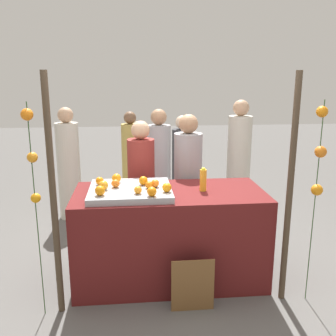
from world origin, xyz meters
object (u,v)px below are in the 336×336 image
Objects in this scene: orange_0 at (116,178)px; vendor_left at (142,192)px; stall_counter at (169,235)px; chalkboard_sign at (193,286)px; vendor_right at (188,188)px; juice_bottle at (203,180)px; orange_1 at (115,184)px.

vendor_left reaches higher than orange_0.
stall_counter is 0.63m from chalkboard_sign.
vendor_left is 0.96× the size of vendor_right.
vendor_right reaches higher than juice_bottle.
chalkboard_sign is at bearing -75.65° from stall_counter.
chalkboard_sign is (0.15, -0.57, -0.23)m from stall_counter.
vendor_right reaches higher than orange_1.
orange_1 is at bearing -110.85° from vendor_left.
juice_bottle is (0.33, -0.01, 0.57)m from stall_counter.
vendor_left is at bearing 63.54° from orange_0.
orange_1 is 0.85m from juice_bottle.
juice_bottle is at bearing -85.93° from vendor_right.
stall_counter is at bearing 104.35° from chalkboard_sign.
orange_1 reaches higher than stall_counter.
orange_0 is at bearing 163.12° from stall_counter.
vendor_left is (-0.26, 0.68, 0.26)m from stall_counter.
vendor_left is 0.54m from vendor_right.
juice_bottle is 0.74m from vendor_right.
stall_counter is 1.16× the size of vendor_right.
chalkboard_sign is 1.35m from vendor_right.
juice_bottle reaches higher than stall_counter.
vendor_right is (0.14, 1.24, 0.52)m from chalkboard_sign.
vendor_right reaches higher than vendor_left.
vendor_right is (0.80, 0.68, -0.28)m from orange_1.
orange_0 reaches higher than chalkboard_sign.
orange_1 is 1.18m from chalkboard_sign.
vendor_left reaches higher than juice_bottle.
stall_counter is 0.78m from vendor_right.
juice_bottle is 0.14× the size of vendor_right.
vendor_right reaches higher than orange_0.
orange_1 is at bearing -139.65° from vendor_right.
vendor_right is at bearing 40.35° from orange_1.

